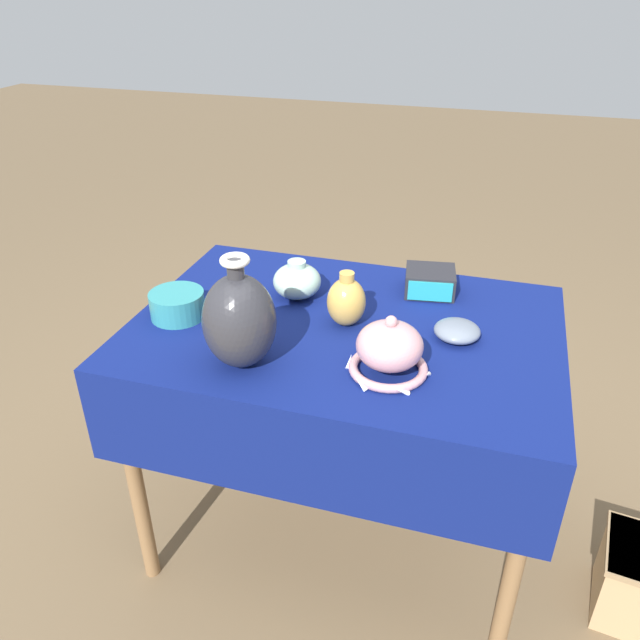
{
  "coord_description": "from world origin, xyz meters",
  "views": [
    {
      "loc": [
        0.35,
        -1.41,
        1.62
      ],
      "look_at": [
        -0.02,
        -0.18,
        0.88
      ],
      "focal_mm": 35.0,
      "sensor_mm": 36.0,
      "label": 1
    }
  ],
  "objects": [
    {
      "name": "ground_plane",
      "position": [
        0.0,
        0.0,
        0.0
      ],
      "size": [
        14.0,
        14.0,
        0.0
      ],
      "primitive_type": "plane",
      "color": "brown"
    },
    {
      "name": "display_table",
      "position": [
        0.0,
        -0.02,
        0.7
      ],
      "size": [
        1.13,
        0.8,
        0.78
      ],
      "color": "olive",
      "rests_on": "ground_plane"
    },
    {
      "name": "vase_tall_bulbous",
      "position": [
        -0.19,
        -0.26,
        0.9
      ],
      "size": [
        0.17,
        0.17,
        0.28
      ],
      "color": "#2D2D33",
      "rests_on": "display_table"
    },
    {
      "name": "vase_dome_bell",
      "position": [
        0.15,
        -0.19,
        0.84
      ],
      "size": [
        0.2,
        0.19,
        0.16
      ],
      "color": "#D19399",
      "rests_on": "display_table"
    },
    {
      "name": "mosaic_tile_box",
      "position": [
        0.19,
        0.25,
        0.81
      ],
      "size": [
        0.16,
        0.15,
        0.07
      ],
      "rotation": [
        0.0,
        0.0,
        0.15
      ],
      "color": "#232328",
      "rests_on": "display_table"
    },
    {
      "name": "jar_round_celadon",
      "position": [
        -0.17,
        0.11,
        0.83
      ],
      "size": [
        0.14,
        0.14,
        0.11
      ],
      "color": "#A8CCB7",
      "rests_on": "display_table"
    },
    {
      "name": "bowl_shallow_slate",
      "position": [
        0.29,
        0.01,
        0.8
      ],
      "size": [
        0.12,
        0.12,
        0.05
      ],
      "primitive_type": "ellipsoid",
      "color": "slate",
      "rests_on": "display_table"
    },
    {
      "name": "jar_round_ochre",
      "position": [
        -0.0,
        -0.0,
        0.85
      ],
      "size": [
        0.1,
        0.1,
        0.15
      ],
      "color": "gold",
      "rests_on": "display_table"
    },
    {
      "name": "pot_squat_teal",
      "position": [
        -0.45,
        -0.09,
        0.81
      ],
      "size": [
        0.15,
        0.15,
        0.07
      ],
      "primitive_type": "cylinder",
      "color": "teal",
      "rests_on": "display_table"
    },
    {
      "name": "jar_round_terracotta",
      "position": [
        -0.29,
        -0.06,
        0.83
      ],
      "size": [
        0.11,
        0.11,
        0.12
      ],
      "color": "#BC6642",
      "rests_on": "display_table"
    }
  ]
}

